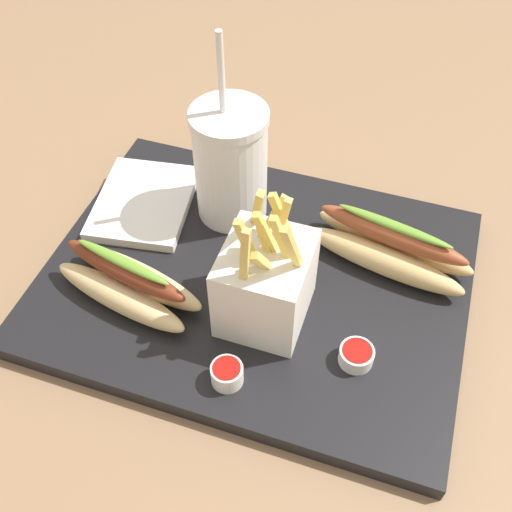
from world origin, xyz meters
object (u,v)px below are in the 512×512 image
Objects in this scene: ketchup_cup_1 at (356,355)px; napkin_stack at (144,202)px; hot_dog_1 at (389,247)px; hot_dog_2 at (128,282)px; fries_basket at (266,282)px; ketchup_cup_2 at (227,373)px; soda_cup at (231,164)px.

ketchup_cup_1 is 0.31m from napkin_stack.
hot_dog_2 is at bearing 28.61° from hot_dog_1.
ketchup_cup_1 is (-0.24, 0.00, -0.01)m from hot_dog_2.
fries_basket is at bearing -169.50° from hot_dog_2.
fries_basket is at bearing -96.18° from ketchup_cup_2.
ketchup_cup_1 is (-0.18, 0.16, -0.06)m from soda_cup.
soda_cup reaches higher than hot_dog_2.
fries_basket is 0.21m from napkin_stack.
ketchup_cup_1 is at bearing 155.76° from napkin_stack.
ketchup_cup_2 is at bearing 83.82° from fries_basket.
ketchup_cup_2 is 0.26m from napkin_stack.
soda_cup is 0.15m from fries_basket.
soda_cup is 0.25m from ketchup_cup_1.
hot_dog_1 is (-0.10, -0.11, -0.03)m from fries_basket.
hot_dog_1 is 5.58× the size of ketchup_cup_1.
fries_basket is 4.81× the size of ketchup_cup_1.
fries_basket is 0.11m from ketchup_cup_1.
hot_dog_2 reaches higher than ketchup_cup_1.
ketchup_cup_1 is at bearing -151.72° from ketchup_cup_2.
ketchup_cup_1 is (-0.10, 0.03, -0.04)m from fries_basket.
fries_basket is (-0.08, 0.13, -0.02)m from soda_cup.
napkin_stack is (0.04, -0.13, -0.02)m from hot_dog_2.
hot_dog_2 is (0.14, 0.03, -0.03)m from fries_basket.
soda_cup reaches higher than napkin_stack.
soda_cup is 0.17m from hot_dog_2.
napkin_stack is at bearing -46.97° from ketchup_cup_2.
hot_dog_2 is 0.13m from napkin_stack.
ketchup_cup_2 is at bearing 28.28° from ketchup_cup_1.
hot_dog_1 is 1.40× the size of napkin_stack.
ketchup_cup_2 is (0.01, 0.09, -0.04)m from fries_basket.
ketchup_cup_2 is (-0.07, 0.21, -0.06)m from soda_cup.
hot_dog_2 is at bearing 69.70° from soda_cup.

